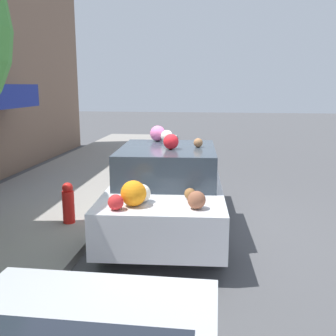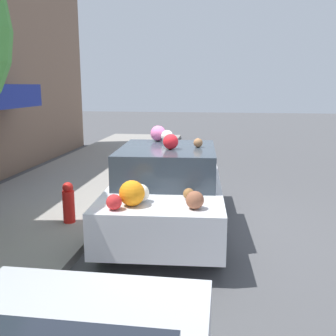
# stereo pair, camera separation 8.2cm
# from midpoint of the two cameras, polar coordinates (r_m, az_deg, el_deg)

# --- Properties ---
(ground_plane) EXTENTS (60.00, 60.00, 0.00)m
(ground_plane) POSITION_cam_midpoint_polar(r_m,az_deg,el_deg) (6.87, -0.25, -8.74)
(ground_plane) COLOR #4C4C4F
(sidewalk_curb) EXTENTS (24.00, 3.20, 0.13)m
(sidewalk_curb) POSITION_cam_midpoint_polar(r_m,az_deg,el_deg) (7.67, -20.82, -6.80)
(sidewalk_curb) COLOR gray
(sidewalk_curb) RESTS_ON ground
(fire_hydrant) EXTENTS (0.20, 0.20, 0.70)m
(fire_hydrant) POSITION_cam_midpoint_polar(r_m,az_deg,el_deg) (6.87, -14.60, -4.94)
(fire_hydrant) COLOR red
(fire_hydrant) RESTS_ON sidewalk_curb
(art_car) EXTENTS (4.14, 1.96, 1.72)m
(art_car) POSITION_cam_midpoint_polar(r_m,az_deg,el_deg) (6.61, -0.38, -2.84)
(art_car) COLOR silver
(art_car) RESTS_ON ground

